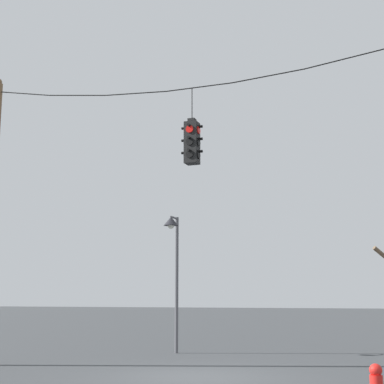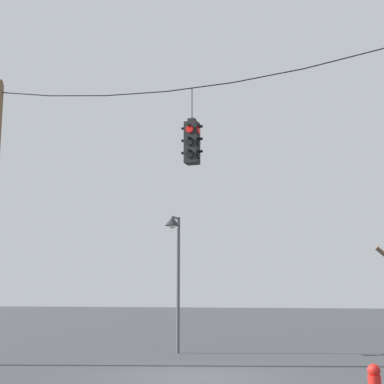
# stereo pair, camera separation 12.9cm
# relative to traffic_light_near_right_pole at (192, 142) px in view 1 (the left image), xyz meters

# --- Properties ---
(ground_plane) EXTENTS (200.00, 200.00, 0.00)m
(ground_plane) POSITION_rel_traffic_light_near_right_pole_xyz_m (0.19, -0.23, -5.87)
(ground_plane) COLOR #383A3D
(span_wire) EXTENTS (13.03, 0.03, 0.72)m
(span_wire) POSITION_rel_traffic_light_near_right_pole_xyz_m (0.19, 0.00, 1.72)
(span_wire) COLOR black
(traffic_light_near_right_pole) EXTENTS (0.58, 0.58, 2.06)m
(traffic_light_near_right_pole) POSITION_rel_traffic_light_near_right_pole_xyz_m (0.00, 0.00, 0.00)
(traffic_light_near_right_pole) COLOR black
(street_lamp) EXTENTS (0.51, 0.88, 4.69)m
(street_lamp) POSITION_rel_traffic_light_near_right_pole_xyz_m (-2.53, 4.99, -2.28)
(street_lamp) COLOR #515156
(street_lamp) RESTS_ON ground_plane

